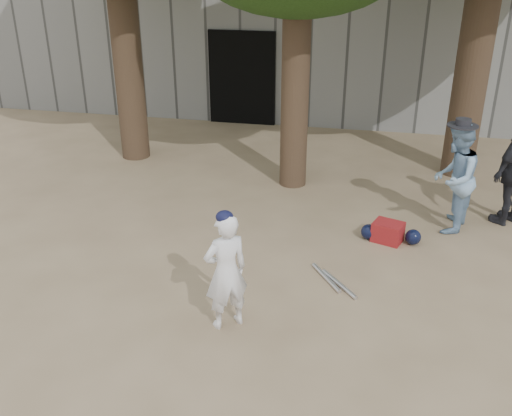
# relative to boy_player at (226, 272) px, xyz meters

# --- Properties ---
(ground) EXTENTS (70.00, 70.00, 0.00)m
(ground) POSITION_rel_boy_player_xyz_m (-0.52, 0.19, -0.70)
(ground) COLOR #937C5E
(ground) RESTS_ON ground
(boy_player) EXTENTS (0.61, 0.58, 1.41)m
(boy_player) POSITION_rel_boy_player_xyz_m (0.00, 0.00, 0.00)
(boy_player) COLOR white
(boy_player) RESTS_ON ground
(spectator_blue) EXTENTS (0.85, 0.97, 1.68)m
(spectator_blue) POSITION_rel_boy_player_xyz_m (2.70, 3.07, 0.13)
(spectator_blue) COLOR #84A9CC
(spectator_blue) RESTS_ON ground
(red_bag) EXTENTS (0.50, 0.44, 0.30)m
(red_bag) POSITION_rel_boy_player_xyz_m (1.80, 2.47, -0.55)
(red_bag) COLOR #A02215
(red_bag) RESTS_ON ground
(back_building) EXTENTS (16.00, 5.24, 3.00)m
(back_building) POSITION_rel_boy_player_xyz_m (-0.52, 10.53, 0.79)
(back_building) COLOR gray
(back_building) RESTS_ON ground
(helmet_row) EXTENTS (0.87, 0.29, 0.23)m
(helmet_row) POSITION_rel_boy_player_xyz_m (1.84, 2.48, -0.59)
(helmet_row) COLOR black
(helmet_row) RESTS_ON ground
(bat_pile) EXTENTS (0.65, 0.73, 0.06)m
(bat_pile) POSITION_rel_boy_player_xyz_m (1.11, 1.15, -0.68)
(bat_pile) COLOR silver
(bat_pile) RESTS_ON ground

